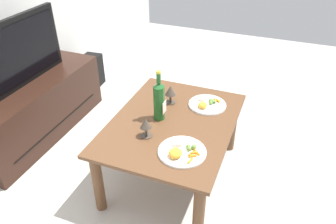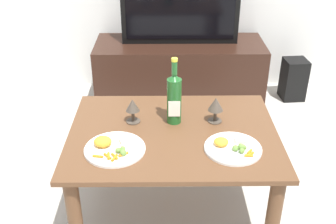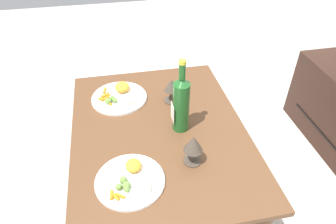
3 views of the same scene
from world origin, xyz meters
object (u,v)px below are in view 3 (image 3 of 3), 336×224
Objects in this scene: goblet_left at (171,87)px; dinner_plate_left at (119,96)px; goblet_right at (193,145)px; dinner_plate_right at (130,180)px; wine_bottle at (181,103)px; dining_table at (159,143)px.

dinner_plate_left is (-0.08, -0.26, -0.08)m from goblet_left.
dinner_plate_right is (0.06, -0.26, -0.08)m from goblet_right.
wine_bottle reaches higher than dinner_plate_left.
goblet_left is 0.46× the size of dinner_plate_left.
dining_table is 2.95× the size of wine_bottle.
goblet_right is (0.22, 0.10, 0.18)m from dining_table.
dinner_plate_left is at bearing -150.40° from dining_table.
dining_table is 3.65× the size of dinner_plate_left.
dining_table is 3.87× the size of dinner_plate_right.
goblet_right is 0.51× the size of dinner_plate_right.
dinner_plate_right is at bearing -78.00° from goblet_right.
wine_bottle is at bearing -179.77° from goblet_right.
dinner_plate_left is at bearing -137.92° from wine_bottle.
goblet_right is at bearing 0.00° from goblet_left.
goblet_right is at bearing 24.64° from dining_table.
dining_table is 0.31m from goblet_right.
dining_table is at bearing -25.91° from goblet_left.
goblet_right is at bearing 102.00° from dinner_plate_right.
goblet_right is at bearing 0.23° from wine_bottle.
goblet_left is at bearing 74.06° from dinner_plate_left.
goblet_right reaches higher than dinner_plate_right.
goblet_left is at bearing 151.63° from dinner_plate_right.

